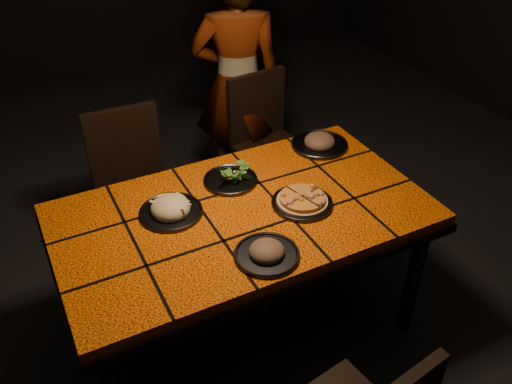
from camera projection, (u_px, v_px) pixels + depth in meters
name	position (u px, v px, depth m)	size (l,w,h in m)	color
room_shell	(240.00, 41.00, 1.91)	(6.04, 7.04, 3.08)	black
dining_table	(243.00, 224.00, 2.39)	(1.62, 0.92, 0.75)	#F55F07
chair_far_left	(132.00, 178.00, 2.98)	(0.41, 0.41, 0.88)	black
chair_far_right	(265.00, 135.00, 3.39)	(0.43, 0.43, 0.88)	black
diner	(237.00, 84.00, 3.37)	(0.56, 0.37, 1.54)	brown
plate_pizza	(302.00, 201.00, 2.37)	(0.27, 0.27, 0.04)	#323237
plate_pasta	(171.00, 209.00, 2.31)	(0.27, 0.27, 0.09)	#323237
plate_salad	(230.00, 177.00, 2.51)	(0.25, 0.25, 0.07)	#323237
plate_mushroom_a	(267.00, 252.00, 2.09)	(0.26, 0.26, 0.08)	#323237
plate_mushroom_b	(320.00, 142.00, 2.77)	(0.29, 0.29, 0.10)	#323237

